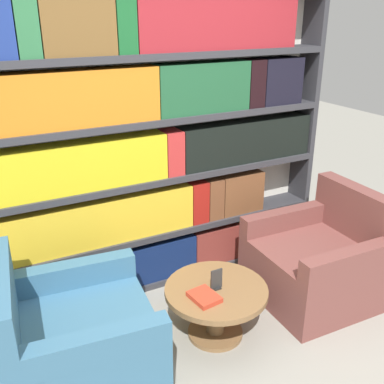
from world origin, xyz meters
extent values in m
plane|color=gray|center=(0.00, 0.00, 0.00)|extent=(14.00, 14.00, 0.00)
cube|color=silver|center=(0.00, 1.33, 1.17)|extent=(3.12, 0.05, 2.34)
cube|color=#333338|center=(1.54, 1.21, 1.17)|extent=(0.05, 0.30, 2.34)
cube|color=#333338|center=(0.00, 1.21, 0.03)|extent=(3.02, 0.30, 0.05)
cube|color=#333338|center=(0.00, 1.21, 0.47)|extent=(3.02, 0.30, 0.05)
cube|color=#333338|center=(0.00, 1.21, 0.93)|extent=(3.02, 0.30, 0.05)
cube|color=#333338|center=(0.00, 1.21, 1.40)|extent=(3.02, 0.30, 0.05)
cube|color=#333338|center=(0.00, 1.21, 1.87)|extent=(3.02, 0.30, 0.05)
cube|color=navy|center=(-0.46, 1.18, 0.22)|extent=(1.63, 0.20, 0.33)
cube|color=maroon|center=(0.59, 1.18, 0.22)|extent=(0.46, 0.20, 0.33)
cube|color=gold|center=(1.15, 1.18, 0.22)|extent=(0.65, 0.20, 0.33)
cube|color=gold|center=(-0.59, 1.18, 0.67)|extent=(1.81, 0.20, 0.36)
cube|color=#9E1B14|center=(0.40, 1.18, 0.67)|extent=(0.15, 0.20, 0.36)
cube|color=brown|center=(0.56, 1.18, 0.67)|extent=(0.14, 0.20, 0.36)
cube|color=brown|center=(0.84, 1.18, 0.67)|extent=(0.41, 0.20, 0.36)
cube|color=gold|center=(-0.54, 1.18, 1.13)|extent=(1.27, 0.20, 0.35)
cube|color=#BA2E2D|center=(0.18, 1.18, 1.13)|extent=(0.14, 0.20, 0.35)
cube|color=black|center=(0.88, 1.18, 1.13)|extent=(1.24, 0.20, 0.35)
cube|color=orange|center=(-0.65, 1.18, 1.62)|extent=(1.41, 0.20, 0.38)
cube|color=#1F5432|center=(0.45, 1.18, 1.62)|extent=(0.78, 0.20, 0.38)
cube|color=black|center=(0.92, 1.18, 1.62)|extent=(0.15, 0.20, 0.38)
cube|color=black|center=(1.19, 1.18, 1.62)|extent=(0.38, 0.20, 0.38)
cube|color=#2B673D|center=(-0.80, 1.18, 2.08)|extent=(0.14, 0.20, 0.37)
cube|color=brown|center=(-0.48, 1.18, 2.08)|extent=(0.48, 0.20, 0.37)
cube|color=#175628|center=(-0.16, 1.18, 2.08)|extent=(0.14, 0.20, 0.37)
cube|color=maroon|center=(0.58, 1.18, 2.08)|extent=(1.34, 0.20, 0.37)
cube|color=#386684|center=(-0.85, 0.38, 0.23)|extent=(1.00, 0.97, 0.45)
cube|color=#386684|center=(-1.23, 0.42, 0.66)|extent=(0.23, 0.89, 0.42)
cube|color=#386684|center=(-0.82, 0.00, 0.53)|extent=(0.78, 0.20, 0.17)
cube|color=#386684|center=(-0.74, 0.75, 0.53)|extent=(0.78, 0.20, 0.17)
cube|color=brown|center=(1.06, 0.38, 0.23)|extent=(0.95, 0.91, 0.45)
cube|color=brown|center=(1.45, 0.37, 0.66)|extent=(0.17, 0.88, 0.42)
cube|color=brown|center=(1.01, 0.76, 0.53)|extent=(0.78, 0.15, 0.17)
cube|color=brown|center=(0.98, 0.01, 0.53)|extent=(0.78, 0.15, 0.17)
cylinder|color=brown|center=(0.11, 0.34, 0.18)|extent=(0.13, 0.13, 0.35)
cylinder|color=brown|center=(0.11, 0.34, 0.01)|extent=(0.40, 0.40, 0.03)
cylinder|color=brown|center=(0.11, 0.34, 0.37)|extent=(0.72, 0.72, 0.04)
cube|color=black|center=(0.11, 0.34, 0.40)|extent=(0.05, 0.06, 0.01)
cube|color=#2D2D2D|center=(0.11, 0.34, 0.47)|extent=(0.09, 0.01, 0.15)
cube|color=#B73823|center=(-0.03, 0.27, 0.41)|extent=(0.18, 0.22, 0.03)
camera|label=1|loc=(-1.27, -1.89, 2.18)|focal=42.00mm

